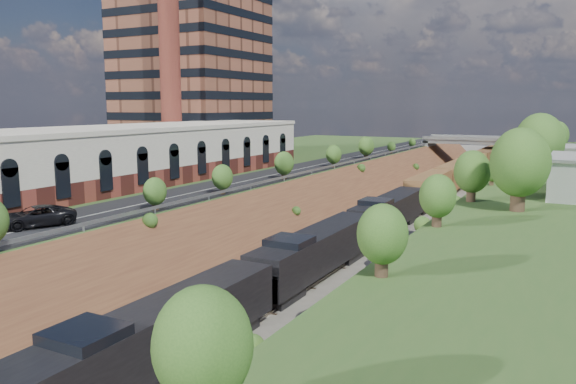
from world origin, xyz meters
name	(u,v)px	position (x,y,z in m)	size (l,w,h in m)	color
platform_left	(204,179)	(-33.00, 60.00, 2.50)	(44.00, 180.00, 5.00)	#375A25
embankment_left	(326,205)	(-11.00, 60.00, 0.00)	(7.07, 180.00, 7.07)	brown
embankment_right	(482,219)	(11.00, 60.00, 0.00)	(7.07, 180.00, 7.07)	brown
rail_left_track	(381,210)	(-2.60, 60.00, 0.09)	(1.58, 180.00, 0.18)	gray
rail_right_track	(417,213)	(2.60, 60.00, 0.09)	(1.58, 180.00, 0.18)	gray
road	(299,170)	(-15.50, 60.00, 5.05)	(8.00, 180.00, 0.10)	black
guardrail	(323,168)	(-11.40, 59.80, 5.55)	(0.10, 171.00, 0.70)	#99999E
commercial_building	(129,154)	(-28.00, 38.00, 8.51)	(14.30, 62.30, 7.00)	maroon
highrise_tower	(190,4)	(-44.00, 72.00, 32.88)	(22.00, 22.00, 53.90)	brown
smokestack	(169,37)	(-36.00, 56.00, 25.00)	(3.20, 3.20, 40.00)	maroon
overpass	(478,147)	(0.00, 122.00, 4.92)	(24.50, 8.30, 7.40)	gray
tree_right_large	(520,163)	(17.00, 40.00, 9.38)	(5.25, 5.25, 7.61)	#473323
tree_left_crest	(122,196)	(-11.80, 20.00, 7.04)	(2.45, 2.45, 3.55)	#473323
freight_train	(440,183)	(2.60, 72.65, 2.66)	(3.16, 143.89, 4.69)	black
suv	(36,216)	(-15.74, 14.68, 5.92)	(2.71, 5.87, 1.63)	black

